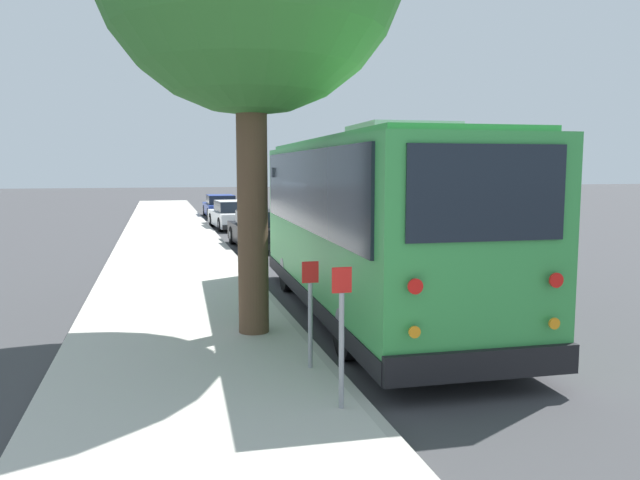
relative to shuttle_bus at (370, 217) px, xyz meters
The scene contains 9 objects.
ground_plane 2.14m from the shuttle_bus, ahead, with size 160.00×160.00×0.00m, color #3D3D3F.
sidewalk_slab 4.05m from the shuttle_bus, 73.19° to the left, with size 80.00×3.57×0.15m, color beige.
curb_strip 2.63m from the shuttle_bus, 57.08° to the left, with size 80.00×0.14×0.15m, color #AAA69D.
shuttle_bus is the anchor object (origin of this frame).
parked_sedan_black 10.61m from the shuttle_bus, ahead, with size 4.24×1.86×1.30m.
parked_sedan_white 17.74m from the shuttle_bus, ahead, with size 4.35×1.99×1.29m.
parked_sedan_blue 24.70m from the shuttle_bus, ahead, with size 4.61×1.76×1.26m.
sign_post_near 5.09m from the shuttle_bus, 157.50° to the left, with size 0.06×0.22×1.57m.
sign_post_far 3.85m from the shuttle_bus, 148.98° to the left, with size 0.06×0.22×1.42m.
Camera 1 is at (-12.02, 3.70, 2.78)m, focal length 35.00 mm.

